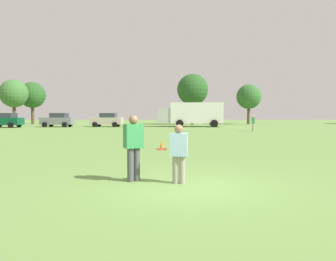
% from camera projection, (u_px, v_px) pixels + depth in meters
% --- Properties ---
extents(ground_plane, '(159.87, 159.87, 0.00)m').
position_uv_depth(ground_plane, '(190.00, 187.00, 8.07)').
color(ground_plane, '#6B9347').
extents(player_thrower, '(0.56, 0.47, 1.76)m').
position_uv_depth(player_thrower, '(134.00, 144.00, 8.70)').
color(player_thrower, '#4C4C51').
rests_on(player_thrower, ground).
extents(player_defender, '(0.48, 0.31, 1.52)m').
position_uv_depth(player_defender, '(179.00, 151.00, 8.44)').
color(player_defender, gray).
rests_on(player_defender, ground).
extents(frisbee, '(0.27, 0.27, 0.04)m').
position_uv_depth(frisbee, '(162.00, 149.00, 8.51)').
color(frisbee, '#E54C33').
extents(traffic_cone, '(0.32, 0.32, 0.48)m').
position_uv_depth(traffic_cone, '(162.00, 145.00, 16.14)').
color(traffic_cone, '#D8590C').
rests_on(traffic_cone, ground).
extents(parked_car_mid_left, '(4.32, 2.45, 1.82)m').
position_uv_depth(parked_car_mid_left, '(5.00, 120.00, 41.16)').
color(parked_car_mid_left, '#0C4C2D').
rests_on(parked_car_mid_left, ground).
extents(parked_car_center, '(4.32, 2.45, 1.82)m').
position_uv_depth(parked_car_center, '(58.00, 120.00, 42.83)').
color(parked_car_center, slate).
rests_on(parked_car_center, ground).
extents(parked_car_mid_right, '(4.32, 2.45, 1.82)m').
position_uv_depth(parked_car_mid_right, '(107.00, 120.00, 43.31)').
color(parked_car_mid_right, '#B7AD99').
rests_on(parked_car_mid_right, ground).
extents(box_truck, '(8.65, 3.40, 3.18)m').
position_uv_depth(box_truck, '(192.00, 113.00, 43.36)').
color(box_truck, white).
rests_on(box_truck, ground).
extents(bystander_far_jogger, '(0.30, 0.46, 1.58)m').
position_uv_depth(bystander_far_jogger, '(253.00, 122.00, 32.93)').
color(bystander_far_jogger, gray).
rests_on(bystander_far_jogger, ground).
extents(tree_west_oak, '(4.30, 4.30, 6.99)m').
position_uv_depth(tree_west_oak, '(14.00, 94.00, 50.69)').
color(tree_west_oak, brown).
rests_on(tree_west_oak, ground).
extents(tree_west_maple, '(4.24, 4.24, 6.90)m').
position_uv_depth(tree_west_maple, '(32.00, 95.00, 53.95)').
color(tree_west_maple, brown).
rests_on(tree_west_maple, ground).
extents(tree_center_elm, '(4.88, 4.88, 7.94)m').
position_uv_depth(tree_center_elm, '(193.00, 90.00, 51.48)').
color(tree_center_elm, brown).
rests_on(tree_center_elm, ground).
extents(tree_east_birch, '(3.97, 3.97, 6.46)m').
position_uv_depth(tree_east_birch, '(249.00, 97.00, 53.08)').
color(tree_east_birch, brown).
rests_on(tree_east_birch, ground).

